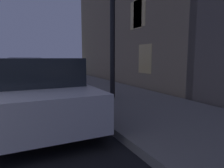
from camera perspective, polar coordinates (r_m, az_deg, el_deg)
The scene contains 3 objects.
car_white at distance 4.89m, azimuth -20.81°, elevation -1.59°, with size 2.14×4.38×1.43m.
car_red at distance 11.55m, azimuth -23.76°, elevation 3.31°, with size 2.01×4.28×1.43m.
car_green at distance 18.49m, azimuth -24.58°, elevation 4.68°, with size 2.13×4.34×1.43m.
Camera 1 is at (2.46, -1.78, 1.45)m, focal length 31.95 mm.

